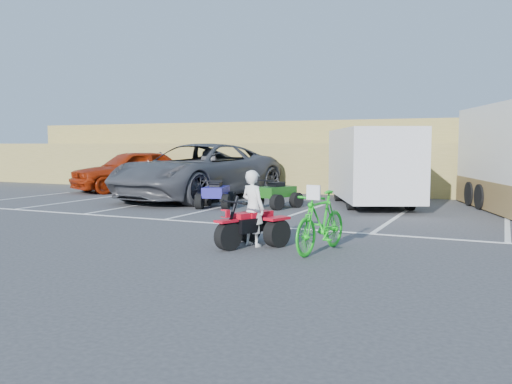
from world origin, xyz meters
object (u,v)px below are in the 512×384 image
at_px(quad_atv_blue, 216,208).
at_px(quad_atv_green, 277,208).
at_px(green_dirt_bike, 321,222).
at_px(cargo_trailer, 372,164).
at_px(red_car, 132,170).
at_px(red_trike_atv, 247,247).
at_px(rider, 253,208).
at_px(grey_pickup, 198,171).

bearing_deg(quad_atv_blue, quad_atv_green, 7.71).
height_order(green_dirt_bike, cargo_trailer, cargo_trailer).
bearing_deg(red_car, green_dirt_bike, -12.18).
relative_size(red_trike_atv, quad_atv_blue, 1.05).
height_order(red_trike_atv, rider, rider).
xyz_separation_m(quad_atv_blue, quad_atv_green, (1.72, 0.74, 0.00)).
relative_size(rider, green_dirt_bike, 0.79).
height_order(cargo_trailer, quad_atv_blue, cargo_trailer).
relative_size(red_car, quad_atv_green, 3.73).
height_order(green_dirt_bike, red_car, red_car).
xyz_separation_m(red_car, quad_atv_green, (7.91, -3.21, -0.87)).
relative_size(red_trike_atv, rider, 0.97).
relative_size(red_car, quad_atv_blue, 3.77).
bearing_deg(red_car, rider, -15.72).
bearing_deg(cargo_trailer, red_car, 148.84).
height_order(grey_pickup, quad_atv_green, grey_pickup).
height_order(rider, red_car, red_car).
relative_size(grey_pickup, quad_atv_blue, 5.30).
bearing_deg(red_trike_atv, rider, 90.00).
height_order(rider, quad_atv_green, rider).
bearing_deg(grey_pickup, quad_atv_blue, -41.53).
height_order(red_trike_atv, quad_atv_blue, red_trike_atv).
bearing_deg(green_dirt_bike, grey_pickup, 142.00).
bearing_deg(grey_pickup, rider, -45.77).
height_order(green_dirt_bike, grey_pickup, grey_pickup).
height_order(quad_atv_blue, quad_atv_green, quad_atv_green).
relative_size(red_car, cargo_trailer, 0.90).
xyz_separation_m(red_trike_atv, red_car, (-9.84, 9.36, 0.87)).
relative_size(green_dirt_bike, cargo_trailer, 0.33).
distance_m(red_trike_atv, red_car, 13.61).
height_order(rider, cargo_trailer, cargo_trailer).
height_order(grey_pickup, quad_atv_blue, grey_pickup).
height_order(rider, grey_pickup, grey_pickup).
distance_m(green_dirt_bike, cargo_trailer, 8.10).
distance_m(grey_pickup, quad_atv_blue, 3.10).
bearing_deg(quad_atv_green, rider, -52.85).
xyz_separation_m(grey_pickup, red_car, (-4.25, 1.74, -0.13)).
xyz_separation_m(green_dirt_bike, red_car, (-11.27, 9.27, 0.31)).
bearing_deg(rider, cargo_trailer, -72.50).
bearing_deg(grey_pickup, red_trike_atv, -46.54).
bearing_deg(green_dirt_bike, quad_atv_green, 128.01).
bearing_deg(grey_pickup, cargo_trailer, 11.66).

